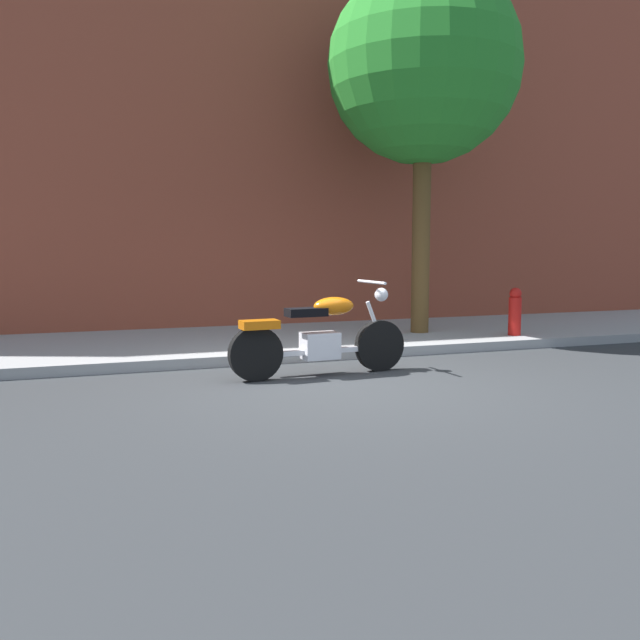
% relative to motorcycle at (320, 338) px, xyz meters
% --- Properties ---
extents(ground_plane, '(60.00, 60.00, 0.00)m').
position_rel_motorcycle_xyz_m(ground_plane, '(0.10, -0.49, -0.46)').
color(ground_plane, '#303335').
extents(sidewalk, '(19.73, 3.29, 0.14)m').
position_rel_motorcycle_xyz_m(sidewalk, '(0.10, 2.57, -0.39)').
color(sidewalk, '#999999').
rests_on(sidewalk, ground).
extents(building_facade, '(19.73, 0.50, 9.96)m').
position_rel_motorcycle_xyz_m(building_facade, '(0.10, 4.47, 4.52)').
color(building_facade, brown).
rests_on(building_facade, ground).
extents(motorcycle, '(2.27, 0.70, 1.14)m').
position_rel_motorcycle_xyz_m(motorcycle, '(0.00, 0.00, 0.00)').
color(motorcycle, black).
rests_on(motorcycle, ground).
extents(street_tree, '(3.09, 3.09, 5.96)m').
position_rel_motorcycle_xyz_m(street_tree, '(2.56, 2.30, 3.93)').
color(street_tree, brown).
rests_on(street_tree, ground).
extents(fire_hydrant, '(0.20, 0.20, 0.91)m').
position_rel_motorcycle_xyz_m(fire_hydrant, '(3.82, 1.46, -0.01)').
color(fire_hydrant, red).
rests_on(fire_hydrant, ground).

